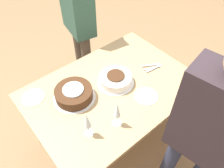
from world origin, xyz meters
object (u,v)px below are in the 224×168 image
(cake_center_white, at_px, (116,79))
(person_watching, at_px, (205,132))
(person_cutting, at_px, (78,15))
(cake_front_chocolate, at_px, (74,94))
(wine_glass_near, at_px, (87,121))
(wine_glass_far, at_px, (117,111))

(cake_center_white, relative_size, person_watching, 0.19)
(cake_center_white, relative_size, person_cutting, 0.20)
(person_cutting, distance_m, person_watching, 1.63)
(cake_center_white, height_order, cake_front_chocolate, cake_front_chocolate)
(cake_front_chocolate, bearing_deg, wine_glass_near, 73.23)
(cake_front_chocolate, xyz_separation_m, person_watching, (-0.37, 0.88, 0.16))
(wine_glass_near, xyz_separation_m, wine_glass_far, (-0.20, 0.06, -0.00))
(cake_center_white, xyz_separation_m, wine_glass_near, (0.46, 0.25, 0.11))
(cake_front_chocolate, bearing_deg, cake_center_white, 166.44)
(cake_center_white, xyz_separation_m, cake_front_chocolate, (0.36, -0.09, 0.01))
(cake_center_white, xyz_separation_m, person_watching, (-0.02, 0.79, 0.17))
(wine_glass_near, bearing_deg, cake_front_chocolate, -106.77)
(cake_front_chocolate, distance_m, person_cutting, 0.94)
(cake_front_chocolate, bearing_deg, person_watching, 113.04)
(wine_glass_far, height_order, person_cutting, person_cutting)
(wine_glass_near, distance_m, person_watching, 0.72)
(cake_front_chocolate, xyz_separation_m, wine_glass_far, (-0.10, 0.40, 0.10))
(wine_glass_far, relative_size, person_cutting, 0.15)
(cake_center_white, relative_size, wine_glass_near, 1.36)
(cake_center_white, bearing_deg, person_cutting, -103.65)
(wine_glass_far, bearing_deg, person_watching, 119.61)
(person_watching, bearing_deg, cake_center_white, -8.80)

